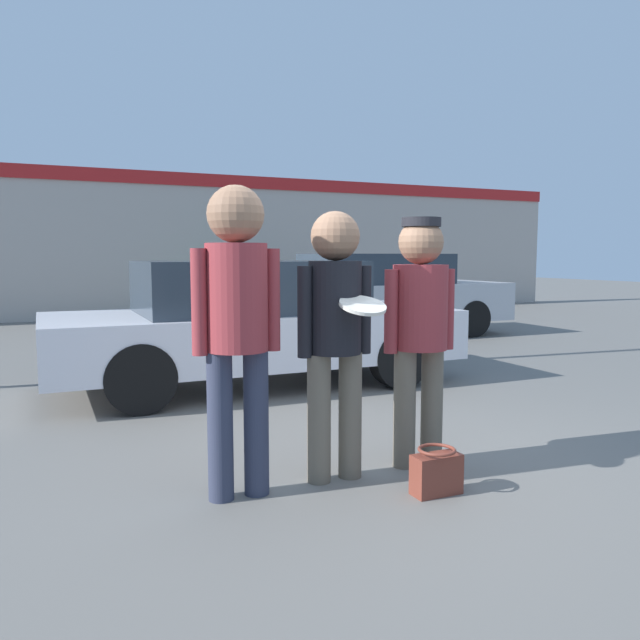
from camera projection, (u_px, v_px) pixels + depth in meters
The scene contains 9 objects.
ground_plane at pixel (374, 466), 4.25m from camera, with size 56.00×56.00×0.00m, color #66635E.
storefront_building at pixel (134, 243), 14.36m from camera, with size 24.00×0.22×3.37m.
person_left at pixel (237, 311), 3.61m from camera, with size 0.53×0.36×1.83m.
person_middle_with_frisbee at pixel (335, 322), 3.90m from camera, with size 0.50×0.56×1.71m.
person_right at pixel (420, 318), 4.19m from camera, with size 0.54×0.37×1.68m.
parked_car_near at pixel (253, 323), 6.86m from camera, with size 4.41×1.79×1.37m.
parked_car_far at pixel (378, 294), 11.12m from camera, with size 4.57×1.89×1.46m.
shrub at pixel (230, 293), 14.65m from camera, with size 1.11×1.11×1.11m.
handbag at pixel (436, 472), 3.74m from camera, with size 0.30×0.23×0.28m.
Camera 1 is at (-2.03, -3.61, 1.43)m, focal length 35.00 mm.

